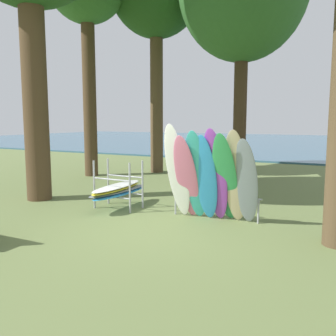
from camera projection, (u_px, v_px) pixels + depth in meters
The scene contains 4 objects.
ground_plane at pixel (154, 227), 8.00m from camera, with size 80.00×80.00×0.00m, color olive.
lake_water at pixel (315, 143), 35.34m from camera, with size 80.00×36.00×0.10m, color #38607A.
leaning_board_pile at pixel (210, 177), 8.24m from camera, with size 2.16×1.04×2.22m.
board_storage_rack at pixel (118, 189), 9.63m from camera, with size 1.15×2.13×1.25m.
Camera 1 is at (3.86, -6.74, 2.30)m, focal length 39.61 mm.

